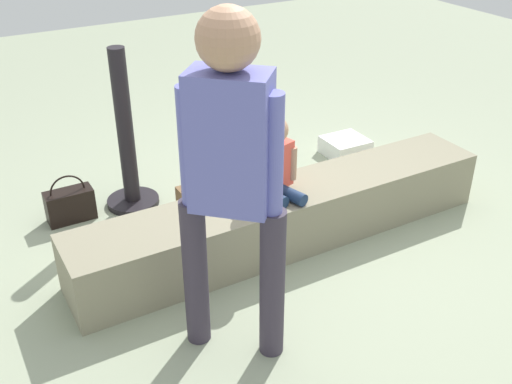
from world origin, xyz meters
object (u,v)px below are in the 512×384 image
(water_bottle_near_gift, at_px, (122,238))
(cake_plate, at_px, (245,204))
(child_seated, at_px, (275,161))
(gift_bag, at_px, (265,165))
(cake_box_white, at_px, (345,147))
(handbag_brown_canvas, at_px, (199,199))
(handbag_black_leather, at_px, (70,205))
(adult_standing, at_px, (231,165))
(party_cup_red, at_px, (199,178))

(water_bottle_near_gift, bearing_deg, cake_plate, -36.75)
(child_seated, height_order, gift_bag, child_seated)
(cake_box_white, distance_m, handbag_brown_canvas, 1.46)
(cake_plate, distance_m, handbag_brown_canvas, 0.66)
(handbag_black_leather, xyz_separation_m, handbag_brown_canvas, (0.77, -0.38, 0.01))
(cake_plate, relative_size, handbag_black_leather, 0.68)
(adult_standing, height_order, party_cup_red, adult_standing)
(party_cup_red, bearing_deg, adult_standing, -109.01)
(gift_bag, xyz_separation_m, cake_box_white, (0.79, 0.06, -0.06))
(child_seated, bearing_deg, water_bottle_near_gift, 155.22)
(adult_standing, distance_m, cake_plate, 0.94)
(party_cup_red, relative_size, handbag_brown_canvas, 0.30)
(handbag_brown_canvas, bearing_deg, cake_box_white, 11.12)
(water_bottle_near_gift, bearing_deg, cake_box_white, 11.86)
(water_bottle_near_gift, relative_size, handbag_black_leather, 0.63)
(handbag_black_leather, bearing_deg, handbag_brown_canvas, -26.46)
(cake_plate, distance_m, handbag_black_leather, 1.29)
(child_seated, height_order, cake_plate, child_seated)
(water_bottle_near_gift, bearing_deg, party_cup_red, 35.35)
(handbag_brown_canvas, bearing_deg, cake_plate, -87.56)
(adult_standing, xyz_separation_m, water_bottle_near_gift, (-0.22, 1.06, -0.91))
(cake_plate, relative_size, handbag_brown_canvas, 0.64)
(cake_plate, bearing_deg, adult_standing, -123.32)
(cake_plate, xyz_separation_m, cake_box_white, (1.41, 0.89, -0.32))
(handbag_brown_canvas, bearing_deg, water_bottle_near_gift, -166.35)
(party_cup_red, bearing_deg, handbag_brown_canvas, -114.65)
(gift_bag, bearing_deg, handbag_black_leather, 173.58)
(cake_box_white, bearing_deg, party_cup_red, 174.19)
(handbag_brown_canvas, bearing_deg, party_cup_red, 65.35)
(cake_plate, relative_size, cake_box_white, 0.68)
(gift_bag, height_order, cake_box_white, gift_bag)
(child_seated, bearing_deg, handbag_brown_canvas, 116.03)
(child_seated, bearing_deg, gift_bag, 63.29)
(party_cup_red, relative_size, handbag_black_leather, 0.32)
(child_seated, relative_size, water_bottle_near_gift, 2.33)
(gift_bag, relative_size, cake_box_white, 0.89)
(party_cup_red, bearing_deg, cake_box_white, -5.81)
(handbag_black_leather, bearing_deg, child_seated, -41.75)
(water_bottle_near_gift, xyz_separation_m, handbag_black_leather, (-0.18, 0.53, 0.02))
(cake_plate, relative_size, water_bottle_near_gift, 1.08)
(child_seated, xyz_separation_m, cake_plate, (-0.24, -0.07, -0.19))
(cake_box_white, bearing_deg, water_bottle_near_gift, -168.14)
(cake_box_white, bearing_deg, cake_plate, -147.84)
(adult_standing, height_order, handbag_brown_canvas, adult_standing)
(gift_bag, bearing_deg, cake_plate, -126.83)
(handbag_black_leather, bearing_deg, adult_standing, -75.81)
(adult_standing, bearing_deg, water_bottle_near_gift, 101.95)
(child_seated, height_order, cake_box_white, child_seated)
(adult_standing, bearing_deg, gift_bag, 54.60)
(gift_bag, xyz_separation_m, party_cup_red, (-0.46, 0.19, -0.07))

